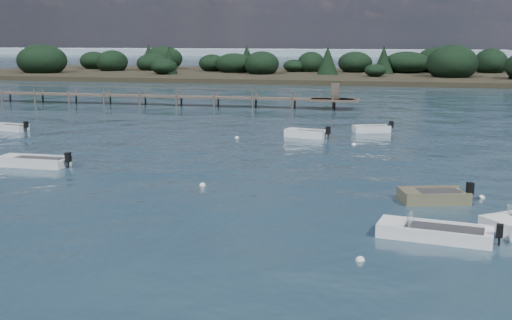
% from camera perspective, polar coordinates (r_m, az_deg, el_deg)
% --- Properties ---
extents(ground, '(400.00, 400.00, 0.00)m').
position_cam_1_polar(ground, '(80.11, 5.00, 5.52)').
color(ground, '#172A36').
rests_on(ground, ground).
extents(tender_far_grey_b, '(3.28, 2.11, 1.11)m').
position_cam_1_polar(tender_far_grey_b, '(52.03, 10.23, 2.61)').
color(tender_far_grey_b, silver).
rests_on(tender_far_grey_b, ground).
extents(tender_far_grey, '(3.31, 1.67, 1.05)m').
position_cam_1_polar(tender_far_grey, '(55.92, -20.99, 2.62)').
color(tender_far_grey, silver).
rests_on(tender_far_grey, ground).
extents(tender_far_white, '(3.56, 1.96, 1.19)m').
position_cam_1_polar(tender_far_white, '(48.77, 4.47, 2.22)').
color(tender_far_white, silver).
rests_on(tender_far_white, ground).
extents(dinghy_mid_grey, '(4.51, 1.63, 1.14)m').
position_cam_1_polar(dinghy_mid_grey, '(40.14, -19.19, -0.29)').
color(dinghy_mid_grey, silver).
rests_on(dinghy_mid_grey, ground).
extents(dinghy_mid_white_a, '(4.62, 2.24, 1.06)m').
position_cam_1_polar(dinghy_mid_white_a, '(25.48, 15.55, -6.41)').
color(dinghy_mid_white_a, silver).
rests_on(dinghy_mid_white_a, ground).
extents(dinghy_extra_a, '(3.51, 2.47, 1.13)m').
position_cam_1_polar(dinghy_extra_a, '(30.92, 15.48, -3.31)').
color(dinghy_extra_a, '#6F684A').
rests_on(dinghy_extra_a, ground).
extents(buoy_b, '(0.32, 0.32, 0.32)m').
position_cam_1_polar(buoy_b, '(22.52, 9.24, -8.82)').
color(buoy_b, silver).
rests_on(buoy_b, ground).
extents(buoy_d, '(0.32, 0.32, 0.32)m').
position_cam_1_polar(buoy_d, '(32.30, 19.41, -3.22)').
color(buoy_d, silver).
rests_on(buoy_d, ground).
extents(buoy_e, '(0.32, 0.32, 0.32)m').
position_cam_1_polar(buoy_e, '(48.29, -1.70, 1.95)').
color(buoy_e, silver).
rests_on(buoy_e, ground).
extents(buoy_extra_a, '(0.32, 0.32, 0.32)m').
position_cam_1_polar(buoy_extra_a, '(33.11, -4.77, -2.28)').
color(buoy_extra_a, silver).
rests_on(buoy_extra_a, ground).
extents(buoy_extra_b, '(0.32, 0.32, 0.32)m').
position_cam_1_polar(buoy_extra_b, '(45.76, 8.69, 1.33)').
color(buoy_extra_b, silver).
rests_on(buoy_extra_b, ground).
extents(jetty, '(64.50, 3.20, 3.40)m').
position_cam_1_polar(jetty, '(74.63, -13.12, 5.64)').
color(jetty, '#50443B').
rests_on(jetty, ground).
extents(far_headland, '(190.00, 40.00, 5.80)m').
position_cam_1_polar(far_headland, '(120.11, 19.63, 7.68)').
color(far_headland, black).
rests_on(far_headland, ground).
extents(distant_haze, '(280.00, 20.00, 2.40)m').
position_cam_1_polar(distant_haze, '(268.63, -9.62, 9.22)').
color(distant_haze, '#8599A5').
rests_on(distant_haze, ground).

